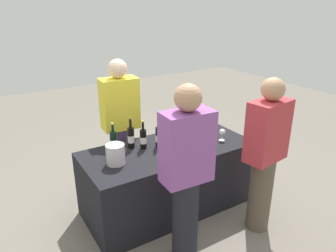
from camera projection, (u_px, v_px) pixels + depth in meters
ground_plane at (168, 206)px, 3.68m from camera, size 12.00×12.00×0.00m
tasting_table at (168, 178)px, 3.55m from camera, size 1.83×0.83×0.74m
wine_bottle_0 at (114, 142)px, 3.26m from camera, size 0.07×0.07×0.33m
wine_bottle_1 at (131, 137)px, 3.37m from camera, size 0.07×0.07×0.33m
wine_bottle_2 at (143, 139)px, 3.36m from camera, size 0.07×0.07×0.31m
wine_bottle_3 at (158, 137)px, 3.40m from camera, size 0.07×0.07×0.32m
wine_bottle_4 at (167, 134)px, 3.47m from camera, size 0.08×0.08×0.32m
wine_bottle_5 at (179, 128)px, 3.62m from camera, size 0.07×0.07×0.31m
wine_bottle_6 at (188, 125)px, 3.68m from camera, size 0.07×0.07×0.34m
wine_bottle_7 at (206, 121)px, 3.87m from camera, size 0.07×0.07×0.30m
wine_glass_0 at (120, 155)px, 3.03m from camera, size 0.07×0.07×0.14m
wine_glass_1 at (163, 150)px, 3.11m from camera, size 0.07×0.07×0.15m
wine_glass_2 at (171, 148)px, 3.16m from camera, size 0.08×0.08×0.15m
wine_glass_3 at (195, 136)px, 3.46m from camera, size 0.07×0.07×0.14m
wine_glass_4 at (208, 136)px, 3.45m from camera, size 0.07×0.07×0.13m
wine_glass_5 at (222, 132)px, 3.56m from camera, size 0.07×0.07×0.14m
ice_bucket at (115, 154)px, 3.04m from camera, size 0.18×0.18×0.20m
server_pouring at (121, 122)px, 3.76m from camera, size 0.44×0.26×1.61m
guest_0 at (186, 172)px, 2.64m from camera, size 0.43×0.25×1.63m
guest_1 at (265, 153)px, 3.04m from camera, size 0.45×0.29×1.58m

